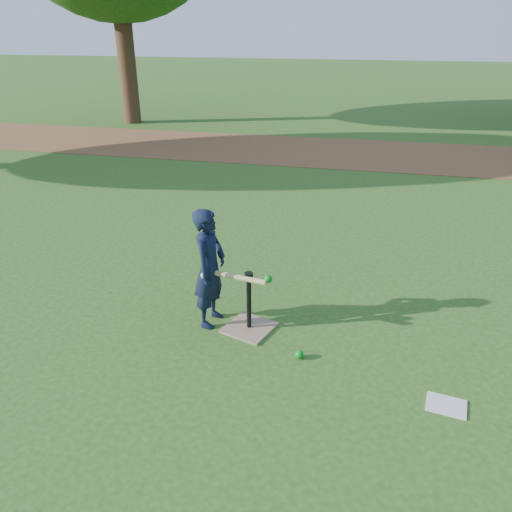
# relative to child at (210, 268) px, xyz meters

# --- Properties ---
(ground) EXTENTS (80.00, 80.00, 0.00)m
(ground) POSITION_rel_child_xyz_m (0.34, 0.03, -0.60)
(ground) COLOR #285116
(ground) RESTS_ON ground
(dirt_strip) EXTENTS (24.00, 3.00, 0.01)m
(dirt_strip) POSITION_rel_child_xyz_m (0.34, 7.53, -0.59)
(dirt_strip) COLOR brown
(dirt_strip) RESTS_ON ground
(child) EXTENTS (0.32, 0.46, 1.19)m
(child) POSITION_rel_child_xyz_m (0.00, 0.00, 0.00)
(child) COLOR black
(child) RESTS_ON ground
(wiffle_ball_ground) EXTENTS (0.08, 0.08, 0.08)m
(wiffle_ball_ground) POSITION_rel_child_xyz_m (0.95, -0.41, -0.56)
(wiffle_ball_ground) COLOR #0C8519
(wiffle_ball_ground) RESTS_ON ground
(clipboard) EXTENTS (0.33, 0.28, 0.01)m
(clipboard) POSITION_rel_child_xyz_m (2.16, -0.76, -0.59)
(clipboard) COLOR silver
(clipboard) RESTS_ON ground
(batting_tee) EXTENTS (0.54, 0.54, 0.61)m
(batting_tee) POSITION_rel_child_xyz_m (0.40, -0.05, -0.49)
(batting_tee) COLOR #917A5C
(batting_tee) RESTS_ON ground
(swing_action) EXTENTS (0.67, 0.17, 0.09)m
(swing_action) POSITION_rel_child_xyz_m (0.31, -0.06, -0.03)
(swing_action) COLOR tan
(swing_action) RESTS_ON ground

